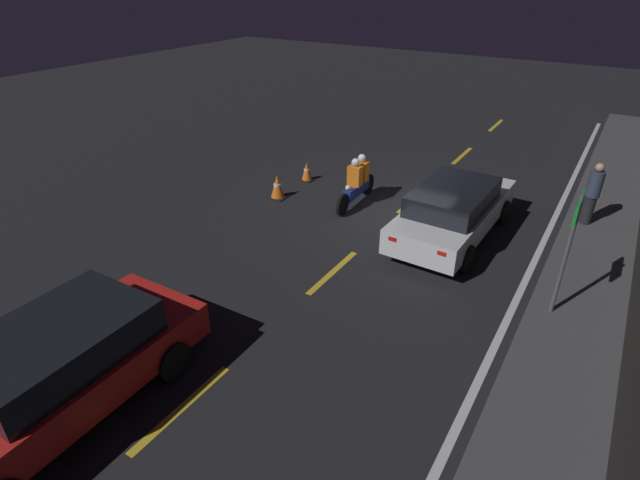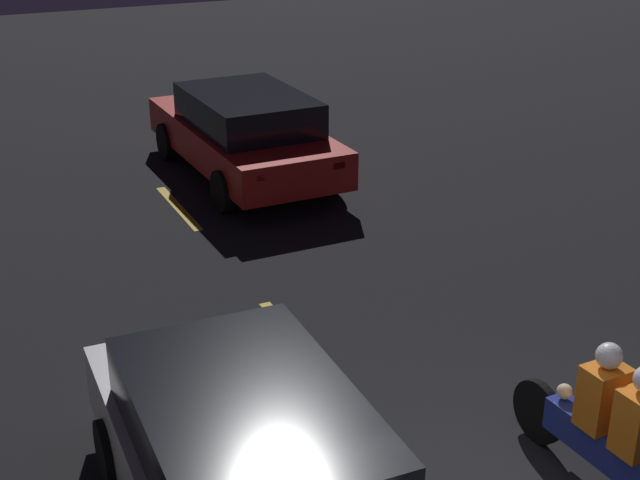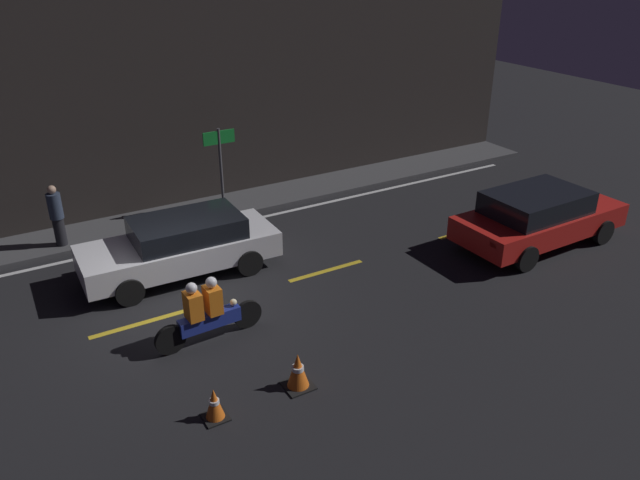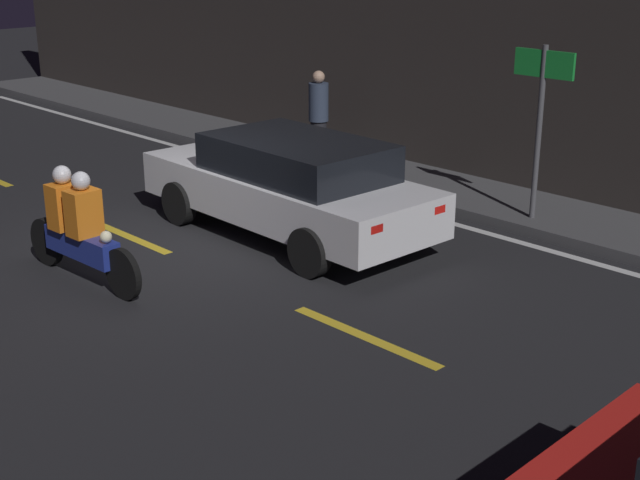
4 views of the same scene
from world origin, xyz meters
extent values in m
cube|color=gold|center=(3.50, 0.00, 0.00)|extent=(2.00, 0.14, 0.01)
cube|color=gold|center=(8.00, 0.00, 0.00)|extent=(2.00, 0.14, 0.01)
cube|color=black|center=(0.72, 1.63, 1.14)|extent=(2.51, 1.61, 0.48)
cube|color=red|center=(2.70, 1.02, 0.75)|extent=(0.07, 0.20, 0.10)
cube|color=red|center=(2.73, 2.13, 0.75)|extent=(0.07, 0.20, 0.10)
cylinder|color=black|center=(1.87, 0.76, 0.31)|extent=(0.63, 0.20, 0.62)
cylinder|color=black|center=(1.92, 2.43, 0.31)|extent=(0.63, 0.20, 0.62)
cube|color=red|center=(9.00, -1.46, 0.62)|extent=(4.60, 1.93, 0.59)
cube|color=black|center=(8.77, -1.47, 1.19)|extent=(2.54, 1.71, 0.55)
cube|color=red|center=(6.73, -0.90, 0.77)|extent=(0.06, 0.20, 0.10)
cube|color=red|center=(6.75, -2.10, 0.77)|extent=(0.06, 0.20, 0.10)
cylinder|color=black|center=(10.40, -0.53, 0.32)|extent=(0.65, 0.19, 0.65)
cylinder|color=black|center=(10.43, -2.35, 0.32)|extent=(0.65, 0.19, 0.65)
cylinder|color=black|center=(7.57, -0.58, 0.32)|extent=(0.65, 0.19, 0.65)
cylinder|color=black|center=(7.60, -2.39, 0.32)|extent=(0.65, 0.19, 0.65)
cylinder|color=black|center=(0.90, -1.23, 0.30)|extent=(0.61, 0.11, 0.60)
cube|color=navy|center=(0.09, -1.27, 0.45)|extent=(1.26, 0.30, 0.30)
sphere|color=#F2EABF|center=(0.61, -1.25, 0.68)|extent=(0.14, 0.14, 0.14)
cube|color=orange|center=(0.19, -1.27, 0.88)|extent=(0.30, 0.37, 0.55)
sphere|color=silver|center=(0.19, -1.27, 1.26)|extent=(0.22, 0.22, 0.22)
cube|color=orange|center=(-0.21, -1.28, 0.88)|extent=(0.30, 0.37, 0.55)
camera|label=1|loc=(11.48, 4.62, 5.88)|focal=28.00mm
camera|label=2|loc=(-4.41, 3.47, 4.93)|focal=50.00mm
camera|label=3|loc=(-3.26, -11.17, 7.12)|focal=35.00mm
camera|label=4|loc=(9.19, -6.18, 3.99)|focal=50.00mm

